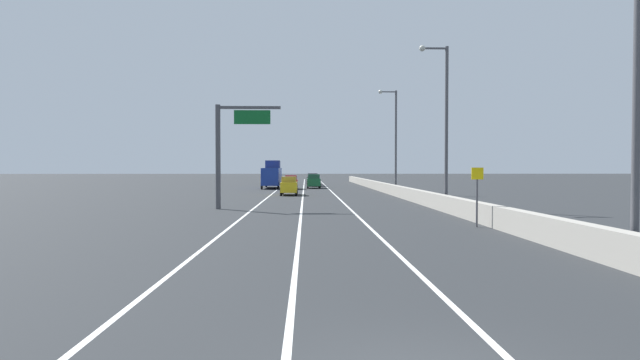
% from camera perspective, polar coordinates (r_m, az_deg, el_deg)
% --- Properties ---
extents(ground_plane, '(320.00, 320.00, 0.00)m').
position_cam_1_polar(ground_plane, '(70.92, -0.25, -0.98)').
color(ground_plane, '#26282B').
extents(lane_stripe_left, '(0.16, 130.00, 0.00)m').
position_cam_1_polar(lane_stripe_left, '(62.03, -5.13, -1.33)').
color(lane_stripe_left, silver).
rests_on(lane_stripe_left, ground_plane).
extents(lane_stripe_center, '(0.16, 130.00, 0.00)m').
position_cam_1_polar(lane_stripe_center, '(61.91, -1.90, -1.34)').
color(lane_stripe_center, silver).
rests_on(lane_stripe_center, ground_plane).
extents(lane_stripe_right, '(0.16, 130.00, 0.00)m').
position_cam_1_polar(lane_stripe_right, '(61.99, 1.34, -1.33)').
color(lane_stripe_right, silver).
rests_on(lane_stripe_right, ground_plane).
extents(jersey_barrier_right, '(0.60, 120.00, 1.10)m').
position_cam_1_polar(jersey_barrier_right, '(47.85, 9.84, -1.52)').
color(jersey_barrier_right, '#9E998E').
rests_on(jersey_barrier_right, ground_plane).
extents(overhead_sign_gantry, '(4.68, 0.36, 7.50)m').
position_cam_1_polar(overhead_sign_gantry, '(36.92, -10.31, 4.09)').
color(overhead_sign_gantry, '#47474C').
rests_on(overhead_sign_gantry, ground_plane).
extents(speed_advisory_sign, '(0.60, 0.11, 3.00)m').
position_cam_1_polar(speed_advisory_sign, '(26.52, 17.31, -1.32)').
color(speed_advisory_sign, '#4C4C51').
rests_on(speed_advisory_sign, ground_plane).
extents(lamp_post_right_near, '(2.14, 0.44, 11.81)m').
position_cam_1_polar(lamp_post_right_near, '(18.71, 31.62, 12.53)').
color(lamp_post_right_near, '#4C4C51').
rests_on(lamp_post_right_near, ground_plane).
extents(lamp_post_right_second, '(2.14, 0.44, 11.81)m').
position_cam_1_polar(lamp_post_right_second, '(37.91, 13.76, 6.96)').
color(lamp_post_right_second, '#4C4C51').
rests_on(lamp_post_right_second, ground_plane).
extents(lamp_post_right_third, '(2.14, 0.44, 11.81)m').
position_cam_1_polar(lamp_post_right_third, '(58.40, 8.34, 5.04)').
color(lamp_post_right_third, '#4C4C51').
rests_on(lamp_post_right_third, ground_plane).
extents(car_green_0, '(1.91, 4.17, 2.02)m').
position_cam_1_polar(car_green_0, '(72.34, -0.72, -0.14)').
color(car_green_0, '#196033').
rests_on(car_green_0, ground_plane).
extents(car_white_1, '(1.89, 4.47, 1.88)m').
position_cam_1_polar(car_white_1, '(79.86, -0.59, -0.03)').
color(car_white_1, white).
rests_on(car_white_1, ground_plane).
extents(car_yellow_2, '(1.80, 4.20, 1.99)m').
position_cam_1_polar(car_yellow_2, '(54.50, -3.51, -0.68)').
color(car_yellow_2, gold).
rests_on(car_yellow_2, ground_plane).
extents(car_red_3, '(1.89, 4.61, 1.92)m').
position_cam_1_polar(car_red_3, '(69.18, -3.28, -0.25)').
color(car_red_3, red).
rests_on(car_red_3, ground_plane).
extents(car_black_4, '(2.01, 4.74, 1.95)m').
position_cam_1_polar(car_black_4, '(86.90, -0.86, 0.11)').
color(car_black_4, black).
rests_on(car_black_4, ground_plane).
extents(box_truck, '(2.48, 9.15, 4.00)m').
position_cam_1_polar(box_truck, '(72.84, -5.44, 0.51)').
color(box_truck, navy).
rests_on(box_truck, ground_plane).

